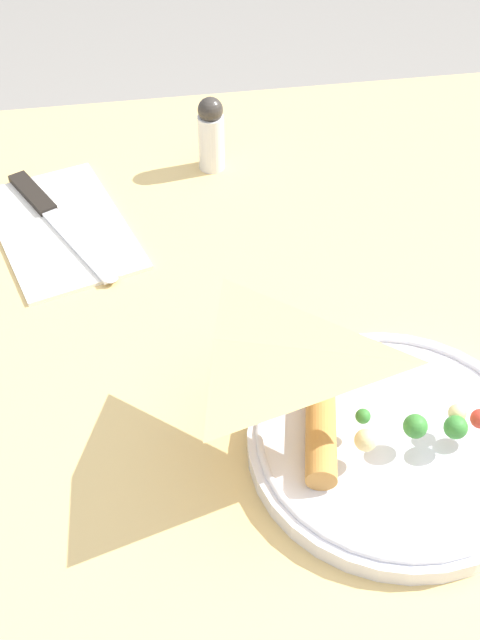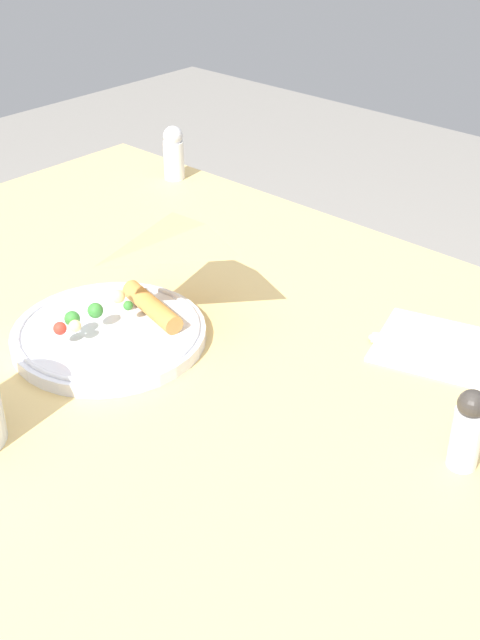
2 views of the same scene
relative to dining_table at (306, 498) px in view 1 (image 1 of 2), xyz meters
The scene contains 5 objects.
dining_table is the anchor object (origin of this frame).
plate_pizza 0.14m from the dining_table, 59.44° to the left, with size 0.23×0.23×0.05m.
napkin_folded 0.38m from the dining_table, 145.85° to the right, with size 0.23×0.18×0.00m.
butter_knife 0.39m from the dining_table, 146.09° to the right, with size 0.21×0.12×0.01m.
pepper_shaker 0.42m from the dining_table, behind, with size 0.03×0.03×0.09m.
Camera 1 is at (0.40, -0.12, 1.27)m, focal length 45.00 mm.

